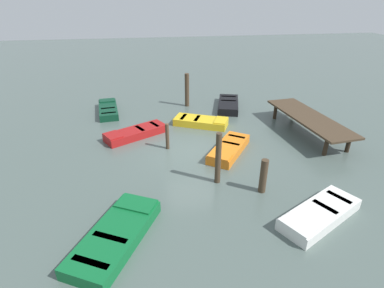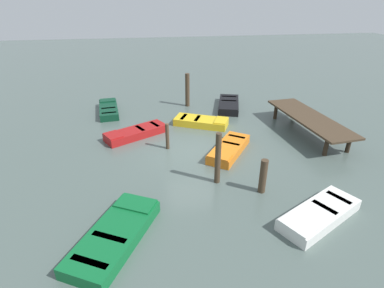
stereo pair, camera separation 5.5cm
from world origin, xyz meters
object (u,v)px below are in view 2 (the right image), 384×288
Objects in this scene: mooring_piling_near_left at (263,176)px; mooring_piling_far_right at (167,136)px; mooring_piling_far_left at (218,159)px; rowboat_dark_green at (109,109)px; rowboat_green at (115,235)px; rowboat_black at (229,105)px; rowboat_yellow at (201,122)px; rowboat_orange at (229,149)px; mooring_piling_center at (187,90)px; rowboat_white at (319,214)px; dock_segment at (309,119)px; rowboat_red at (136,133)px.

mooring_piling_near_left is 1.06× the size of mooring_piling_far_right.
rowboat_dark_green is at bearing -150.33° from mooring_piling_far_left.
rowboat_black is (-10.82, 6.48, 0.00)m from rowboat_green.
rowboat_yellow is 3.49m from rowboat_orange.
rowboat_green is at bearing -18.58° from mooring_piling_center.
mooring_piling_far_right is 0.60× the size of mooring_piling_center.
mooring_piling_far_left reaches higher than rowboat_white.
mooring_piling_far_left is at bearing -0.90° from mooring_piling_center.
rowboat_yellow is 1.47× the size of mooring_piling_center.
dock_segment is at bearing -142.63° from rowboat_white.
mooring_piling_far_right reaches higher than dock_segment.
rowboat_red is 4.14m from rowboat_dark_green.
mooring_piling_center reaches higher than rowboat_yellow.
dock_segment is 9.06m from rowboat_red.
mooring_piling_far_left is at bearing -68.96° from rowboat_yellow.
rowboat_green and rowboat_red have the same top height.
rowboat_black is (-4.51, -3.06, -0.63)m from dock_segment.
rowboat_dark_green is 6.28m from mooring_piling_far_right.
dock_segment is 4.38× the size of mooring_piling_near_left.
mooring_piling_far_left is at bearing -1.85° from rowboat_black.
rowboat_white and rowboat_black have the same top height.
rowboat_yellow is at bearing -102.09° from rowboat_white.
rowboat_black is (-3.45, 5.92, 0.00)m from rowboat_red.
rowboat_white is 1.05× the size of rowboat_yellow.
dock_segment is 4.94m from rowboat_orange.
dock_segment is 2.79× the size of mooring_piling_center.
mooring_piling_near_left is 5.16m from mooring_piling_far_right.
mooring_piling_far_right reaches higher than rowboat_dark_green.
rowboat_red is at bearing -38.21° from mooring_piling_center.
rowboat_red is 2.25m from mooring_piling_far_right.
mooring_piling_near_left is at bearing -55.31° from rowboat_yellow.
mooring_piling_far_right is 6.13m from mooring_piling_center.
rowboat_dark_green is at bearing -120.05° from dock_segment.
mooring_piling_far_left is (8.56, 4.87, 0.84)m from rowboat_dark_green.
dock_segment reaches higher than rowboat_red.
mooring_piling_center reaches higher than rowboat_dark_green.
rowboat_black is 8.70m from mooring_piling_far_left.
mooring_piling_far_right is 0.60× the size of mooring_piling_far_left.
mooring_piling_center is (-11.61, 3.90, 0.85)m from rowboat_green.
mooring_piling_near_left is at bearing -48.43° from dock_segment.
rowboat_black is at bearing 73.01° from mooring_piling_center.
mooring_piling_center reaches higher than mooring_piling_far_right.
rowboat_yellow is 1.00× the size of rowboat_dark_green.
rowboat_orange is at bearing 120.81° from rowboat_red.
rowboat_yellow is 5.77m from mooring_piling_far_left.
rowboat_white is at bearing -48.79° from rowboat_yellow.
rowboat_black is 1.62× the size of mooring_piling_far_left.
rowboat_red is at bearing -162.81° from rowboat_dark_green.
rowboat_black is (-5.97, 1.62, -0.00)m from rowboat_orange.
rowboat_orange is 6.87m from mooring_piling_center.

